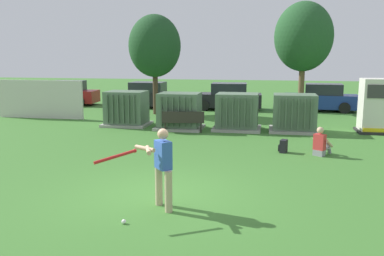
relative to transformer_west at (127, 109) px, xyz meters
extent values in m
plane|color=#3D752D|center=(4.09, -9.17, -0.79)|extent=(96.00, 96.00, 0.00)
cube|color=beige|center=(-5.26, 1.33, 0.21)|extent=(4.80, 0.12, 2.00)
cube|color=#9E9B93|center=(0.00, 0.01, -0.73)|extent=(2.10, 1.70, 0.12)
cube|color=#567056|center=(0.00, 0.01, 0.08)|extent=(1.80, 1.40, 1.50)
cube|color=#495F49|center=(-0.64, -0.75, 0.08)|extent=(0.06, 0.12, 1.27)
cube|color=#495F49|center=(-0.38, -0.75, 0.08)|extent=(0.06, 0.12, 1.27)
cube|color=#495F49|center=(-0.13, -0.75, 0.08)|extent=(0.06, 0.12, 1.27)
cube|color=#495F49|center=(0.13, -0.75, 0.08)|extent=(0.06, 0.12, 1.27)
cube|color=#495F49|center=(0.38, -0.75, 0.08)|extent=(0.06, 0.12, 1.27)
cube|color=#495F49|center=(0.64, -0.75, 0.08)|extent=(0.06, 0.12, 1.27)
cube|color=#9E9B93|center=(2.65, -0.41, -0.73)|extent=(2.10, 1.70, 0.12)
cube|color=#567056|center=(2.65, -0.41, 0.08)|extent=(1.80, 1.40, 1.50)
cube|color=#495F49|center=(2.01, -1.17, 0.08)|extent=(0.06, 0.12, 1.27)
cube|color=#495F49|center=(2.26, -1.17, 0.08)|extent=(0.06, 0.12, 1.27)
cube|color=#495F49|center=(2.52, -1.17, 0.08)|extent=(0.06, 0.12, 1.27)
cube|color=#495F49|center=(2.77, -1.17, 0.08)|extent=(0.06, 0.12, 1.27)
cube|color=#495F49|center=(3.03, -1.17, 0.08)|extent=(0.06, 0.12, 1.27)
cube|color=#495F49|center=(3.28, -1.17, 0.08)|extent=(0.06, 0.12, 1.27)
cube|color=#9E9B93|center=(5.20, -0.16, -0.73)|extent=(2.10, 1.70, 0.12)
cube|color=#567056|center=(5.20, -0.16, 0.08)|extent=(1.80, 1.40, 1.50)
cube|color=#495F49|center=(4.56, -0.92, 0.08)|extent=(0.06, 0.12, 1.27)
cube|color=#495F49|center=(4.82, -0.92, 0.08)|extent=(0.06, 0.12, 1.27)
cube|color=#495F49|center=(5.07, -0.92, 0.08)|extent=(0.06, 0.12, 1.27)
cube|color=#495F49|center=(5.33, -0.92, 0.08)|extent=(0.06, 0.12, 1.27)
cube|color=#495F49|center=(5.58, -0.92, 0.08)|extent=(0.06, 0.12, 1.27)
cube|color=#495F49|center=(5.84, -0.92, 0.08)|extent=(0.06, 0.12, 1.27)
cube|color=#9E9B93|center=(7.66, -0.09, -0.73)|extent=(2.10, 1.70, 0.12)
cube|color=#567056|center=(7.66, -0.09, 0.08)|extent=(1.80, 1.40, 1.50)
cube|color=#495F49|center=(7.02, -0.85, 0.08)|extent=(0.06, 0.12, 1.27)
cube|color=#495F49|center=(7.27, -0.85, 0.08)|extent=(0.06, 0.12, 1.27)
cube|color=#495F49|center=(7.53, -0.85, 0.08)|extent=(0.06, 0.12, 1.27)
cube|color=#495F49|center=(7.78, -0.85, 0.08)|extent=(0.06, 0.12, 1.27)
cube|color=#495F49|center=(8.04, -0.85, 0.08)|extent=(0.06, 0.12, 1.27)
cube|color=#495F49|center=(8.29, -0.85, 0.08)|extent=(0.06, 0.12, 1.27)
cube|color=#262626|center=(11.12, 0.33, -0.74)|extent=(1.60, 1.40, 0.10)
cube|color=silver|center=(11.12, 0.33, 0.41)|extent=(1.40, 1.20, 2.20)
cube|color=#383838|center=(11.12, -0.29, 1.02)|extent=(1.19, 0.04, 0.55)
cube|color=yellow|center=(11.12, -0.29, -0.59)|extent=(1.33, 0.04, 0.16)
cube|color=#2D2823|center=(2.97, -1.17, -0.34)|extent=(1.84, 0.73, 0.05)
cube|color=#2D2823|center=(3.01, -1.34, -0.09)|extent=(1.78, 0.38, 0.44)
cylinder|color=#2D2823|center=(2.20, -1.17, -0.58)|extent=(0.06, 0.06, 0.42)
cylinder|color=#2D2823|center=(3.70, -0.89, -0.58)|extent=(0.06, 0.06, 0.42)
cylinder|color=#2D2823|center=(2.25, -1.45, -0.58)|extent=(0.06, 0.06, 0.42)
cylinder|color=#2D2823|center=(3.75, -1.16, -0.58)|extent=(0.06, 0.06, 0.42)
cylinder|color=tan|center=(4.61, -10.15, -0.35)|extent=(0.16, 0.16, 0.88)
cylinder|color=tan|center=(4.30, -9.79, -0.35)|extent=(0.16, 0.16, 0.88)
cube|color=#3359B2|center=(4.46, -9.97, 0.39)|extent=(0.44, 0.46, 0.60)
sphere|color=tan|center=(4.46, -9.97, 0.84)|extent=(0.23, 0.23, 0.23)
cylinder|color=tan|center=(4.23, -10.28, 0.55)|extent=(0.28, 0.54, 0.09)
cylinder|color=tan|center=(4.11, -10.14, 0.55)|extent=(0.51, 0.35, 0.09)
cylinder|color=red|center=(3.65, -10.65, 0.48)|extent=(0.69, 0.60, 0.21)
sphere|color=red|center=(3.98, -10.38, 0.55)|extent=(0.08, 0.08, 0.08)
sphere|color=white|center=(3.91, -10.92, -0.74)|extent=(0.09, 0.09, 0.09)
cube|color=gray|center=(8.25, -4.45, -0.69)|extent=(0.42, 0.39, 0.20)
cube|color=red|center=(8.25, -4.45, -0.33)|extent=(0.42, 0.39, 0.52)
sphere|color=#DBAD89|center=(8.25, -4.45, 0.06)|extent=(0.22, 0.22, 0.22)
cylinder|color=gray|center=(8.30, -4.21, -0.57)|extent=(0.36, 0.44, 0.13)
cylinder|color=gray|center=(8.43, -4.03, -0.56)|extent=(0.26, 0.31, 0.46)
cylinder|color=gray|center=(8.46, -4.33, -0.57)|extent=(0.36, 0.44, 0.13)
cylinder|color=gray|center=(8.59, -4.14, -0.56)|extent=(0.26, 0.31, 0.46)
cylinder|color=#DBAD89|center=(8.19, -4.14, -0.37)|extent=(0.30, 0.39, 0.32)
cylinder|color=#DBAD89|center=(8.57, -4.40, -0.37)|extent=(0.30, 0.39, 0.32)
cube|color=black|center=(7.12, -4.21, -0.57)|extent=(0.28, 0.36, 0.44)
cube|color=black|center=(7.00, -4.17, -0.63)|extent=(0.12, 0.23, 0.22)
cylinder|color=#4C3828|center=(0.25, 4.03, 0.38)|extent=(0.29, 0.29, 2.34)
ellipsoid|color=#1E4723|center=(0.25, 4.03, 3.00)|extent=(2.88, 2.88, 3.42)
cylinder|color=brown|center=(8.34, 6.28, 0.55)|extent=(0.33, 0.33, 2.67)
ellipsoid|color=#235128|center=(8.34, 6.28, 3.54)|extent=(3.28, 3.28, 3.90)
cube|color=maroon|center=(-6.91, 7.13, -0.21)|extent=(4.32, 2.03, 0.80)
cube|color=#262B33|center=(-6.76, 7.14, 0.51)|extent=(2.22, 1.72, 0.64)
cylinder|color=black|center=(-8.14, 6.18, -0.47)|extent=(0.66, 0.27, 0.64)
cylinder|color=black|center=(-8.27, 7.87, -0.47)|extent=(0.66, 0.27, 0.64)
cylinder|color=black|center=(-5.54, 6.39, -0.47)|extent=(0.66, 0.27, 0.64)
cylinder|color=black|center=(-5.68, 8.09, -0.47)|extent=(0.66, 0.27, 0.64)
cube|color=black|center=(-1.20, 6.81, -0.21)|extent=(4.20, 1.71, 0.80)
cube|color=#262B33|center=(-1.05, 6.81, 0.51)|extent=(2.10, 1.57, 0.64)
cylinder|color=black|center=(-2.51, 5.96, -0.47)|extent=(0.64, 0.22, 0.64)
cylinder|color=black|center=(-2.50, 7.66, -0.47)|extent=(0.64, 0.22, 0.64)
cylinder|color=black|center=(0.10, 5.96, -0.47)|extent=(0.64, 0.22, 0.64)
cylinder|color=black|center=(0.10, 7.66, -0.47)|extent=(0.64, 0.22, 0.64)
cube|color=black|center=(3.97, 6.81, -0.21)|extent=(4.28, 1.91, 0.80)
cube|color=#262B33|center=(4.12, 6.82, 0.51)|extent=(2.17, 1.66, 0.64)
cylinder|color=black|center=(2.72, 5.90, -0.47)|extent=(0.65, 0.25, 0.64)
cylinder|color=black|center=(2.63, 7.59, -0.47)|extent=(0.65, 0.25, 0.64)
cylinder|color=black|center=(5.32, 6.02, -0.47)|extent=(0.65, 0.25, 0.64)
cylinder|color=black|center=(5.23, 7.72, -0.47)|extent=(0.65, 0.25, 0.64)
cube|color=navy|center=(9.56, 7.21, -0.21)|extent=(4.32, 2.02, 0.80)
cube|color=#262B33|center=(9.71, 7.20, 0.51)|extent=(2.22, 1.72, 0.64)
cylinder|color=black|center=(8.20, 6.46, -0.47)|extent=(0.66, 0.27, 0.64)
cylinder|color=black|center=(8.33, 8.16, -0.47)|extent=(0.66, 0.27, 0.64)
cylinder|color=black|center=(10.79, 6.26, -0.47)|extent=(0.66, 0.27, 0.64)
cylinder|color=black|center=(10.92, 7.95, -0.47)|extent=(0.66, 0.27, 0.64)
camera|label=1|loc=(6.64, -18.00, 2.43)|focal=38.02mm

